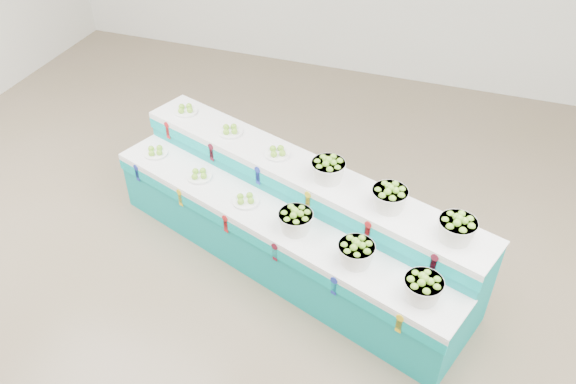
% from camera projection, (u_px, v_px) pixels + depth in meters
% --- Properties ---
extents(ground, '(10.00, 10.00, 0.00)m').
position_uv_depth(ground, '(239.00, 292.00, 5.82)').
color(ground, '#75644A').
rests_on(ground, ground).
extents(display_stand, '(4.13, 2.30, 1.02)m').
position_uv_depth(display_stand, '(288.00, 220.00, 5.89)').
color(display_stand, '#0E9999').
rests_on(display_stand, ground).
extents(plate_lower_left, '(0.33, 0.33, 0.09)m').
position_uv_depth(plate_lower_left, '(155.00, 151.00, 6.39)').
color(plate_lower_left, white).
rests_on(plate_lower_left, display_stand).
extents(plate_lower_mid, '(0.33, 0.33, 0.09)m').
position_uv_depth(plate_lower_mid, '(199.00, 174.00, 6.06)').
color(plate_lower_mid, white).
rests_on(plate_lower_mid, display_stand).
extents(plate_lower_right, '(0.33, 0.33, 0.09)m').
position_uv_depth(plate_lower_right, '(246.00, 199.00, 5.74)').
color(plate_lower_right, white).
rests_on(plate_lower_right, display_stand).
extents(basket_lower_left, '(0.42, 0.42, 0.23)m').
position_uv_depth(basket_lower_left, '(296.00, 220.00, 5.39)').
color(basket_lower_left, silver).
rests_on(basket_lower_left, display_stand).
extents(basket_lower_mid, '(0.42, 0.42, 0.23)m').
position_uv_depth(basket_lower_mid, '(356.00, 252.00, 5.07)').
color(basket_lower_mid, silver).
rests_on(basket_lower_mid, display_stand).
extents(basket_lower_right, '(0.42, 0.42, 0.23)m').
position_uv_depth(basket_lower_right, '(423.00, 287.00, 4.75)').
color(basket_lower_right, silver).
rests_on(basket_lower_right, display_stand).
extents(plate_upper_left, '(0.33, 0.33, 0.09)m').
position_uv_depth(plate_upper_left, '(185.00, 109.00, 6.50)').
color(plate_upper_left, white).
rests_on(plate_upper_left, display_stand).
extents(plate_upper_mid, '(0.33, 0.33, 0.09)m').
position_uv_depth(plate_upper_mid, '(230.00, 130.00, 6.17)').
color(plate_upper_mid, white).
rests_on(plate_upper_mid, display_stand).
extents(plate_upper_right, '(0.33, 0.33, 0.09)m').
position_uv_depth(plate_upper_right, '(277.00, 152.00, 5.86)').
color(plate_upper_right, white).
rests_on(plate_upper_right, display_stand).
extents(basket_upper_left, '(0.42, 0.42, 0.23)m').
position_uv_depth(basket_upper_left, '(328.00, 169.00, 5.51)').
color(basket_upper_left, silver).
rests_on(basket_upper_left, display_stand).
extents(basket_upper_mid, '(0.42, 0.42, 0.23)m').
position_uv_depth(basket_upper_mid, '(389.00, 197.00, 5.18)').
color(basket_upper_mid, silver).
rests_on(basket_upper_mid, display_stand).
extents(basket_upper_right, '(0.42, 0.42, 0.23)m').
position_uv_depth(basket_upper_right, '(457.00, 228.00, 4.86)').
color(basket_upper_right, silver).
rests_on(basket_upper_right, display_stand).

